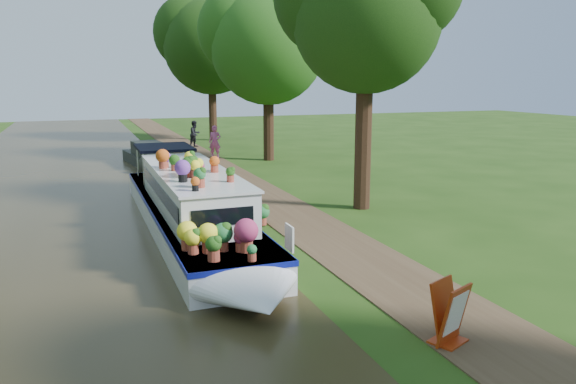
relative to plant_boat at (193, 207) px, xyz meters
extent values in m
plane|color=#1F3D0F|center=(2.25, -1.53, -0.85)|extent=(100.00, 100.00, 0.00)
cube|color=#2C2513|center=(-3.75, -1.53, -0.84)|extent=(10.00, 100.00, 0.02)
cube|color=#453220|center=(3.45, -1.53, -0.84)|extent=(2.20, 100.00, 0.03)
cube|color=silver|center=(0.00, 0.85, -0.46)|extent=(2.20, 12.00, 0.75)
cube|color=navy|center=(0.00, 0.85, -0.14)|extent=(2.24, 12.04, 0.12)
cube|color=silver|center=(0.00, 0.05, 0.44)|extent=(1.80, 7.00, 1.05)
cube|color=silver|center=(0.00, 0.05, 1.00)|extent=(1.90, 7.10, 0.06)
cube|color=black|center=(0.91, 0.05, 0.52)|extent=(0.03, 6.40, 0.38)
cube|color=black|center=(-0.91, 0.05, 0.52)|extent=(0.03, 6.40, 0.38)
cube|color=black|center=(0.00, 5.15, 1.07)|extent=(1.90, 2.40, 0.10)
cube|color=white|center=(1.15, -4.55, 0.22)|extent=(0.04, 0.45, 0.55)
imported|color=#1D4913|center=(-0.37, -1.24, 1.25)|extent=(0.25, 0.28, 0.45)
imported|color=#1D4913|center=(0.58, -0.34, 1.20)|extent=(0.26, 0.26, 0.34)
cylinder|color=black|center=(6.05, 1.47, 1.42)|extent=(0.56, 0.56, 4.55)
sphere|color=black|center=(6.05, 1.47, 5.38)|extent=(4.80, 4.80, 4.80)
cylinder|color=black|center=(6.75, 13.47, 1.07)|extent=(0.56, 0.56, 3.85)
sphere|color=#1D4913|center=(6.75, 13.47, 5.10)|extent=(6.00, 6.00, 6.00)
sphere|color=#1D4913|center=(7.95, 12.57, 6.30)|extent=(4.50, 4.50, 4.50)
sphere|color=#1D4913|center=(5.70, 14.52, 6.00)|extent=(4.80, 4.80, 4.80)
cylinder|color=black|center=(6.25, 24.47, 1.25)|extent=(0.56, 0.56, 4.20)
sphere|color=black|center=(6.25, 24.47, 5.66)|extent=(6.60, 6.60, 6.60)
sphere|color=black|center=(7.57, 23.48, 6.98)|extent=(4.95, 4.95, 4.95)
sphere|color=black|center=(5.09, 25.63, 6.65)|extent=(5.28, 5.28, 5.28)
cube|color=black|center=(0.50, 13.84, -0.57)|extent=(2.32, 5.51, 0.53)
cube|color=black|center=(0.50, 13.39, 0.01)|extent=(1.70, 3.25, 0.62)
cube|color=#A02E0B|center=(2.70, -7.93, -0.81)|extent=(0.71, 0.66, 0.03)
cube|color=#A02E0B|center=(2.70, -8.06, -0.30)|extent=(0.69, 0.50, 1.03)
cube|color=#A02E0B|center=(2.70, -7.81, -0.30)|extent=(0.69, 0.50, 1.03)
cube|color=white|center=(2.70, -8.10, -0.25)|extent=(0.53, 0.36, 0.72)
imported|color=#E05C8C|center=(4.15, 14.99, 0.08)|extent=(0.77, 0.66, 1.80)
imported|color=black|center=(4.15, 20.52, 0.02)|extent=(1.03, 0.99, 1.68)
imported|color=#1A591F|center=(2.14, 2.85, -0.63)|extent=(0.46, 0.42, 0.45)
camera|label=1|loc=(-2.84, -15.12, 3.49)|focal=35.00mm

